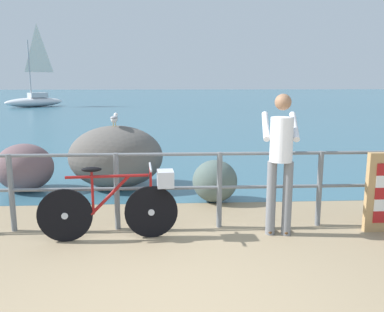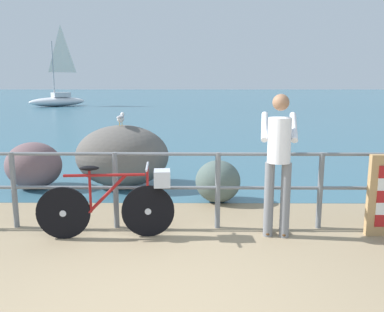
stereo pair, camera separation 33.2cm
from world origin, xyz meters
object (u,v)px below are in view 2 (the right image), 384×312
Objects in this scene: bicycle at (118,201)px; breakwater_boulder_right at (218,181)px; breakwater_boulder_main at (122,156)px; person_at_railing at (279,159)px; sailboat at (58,97)px; breakwater_boulder_left at (34,165)px; seagull at (121,118)px.

bicycle reaches higher than breakwater_boulder_right.
breakwater_boulder_right is at bearing -30.09° from breakwater_boulder_main.
sailboat is at bearing 32.89° from person_at_railing.
bicycle is 2.01m from breakwater_boulder_right.
breakwater_boulder_left is (-1.60, -0.14, -0.15)m from breakwater_boulder_main.
breakwater_boulder_left is at bearing 97.84° from seagull.
sailboat is (-10.98, 25.13, 0.37)m from breakwater_boulder_right.
breakwater_boulder_left reaches higher than breakwater_boulder_right.
bicycle is at bearing -49.98° from breakwater_boulder_left.
person_at_railing reaches higher than breakwater_boulder_left.
bicycle is 0.95× the size of person_at_railing.
seagull reaches higher than breakwater_boulder_right.
person_at_railing is 0.29× the size of sailboat.
breakwater_boulder_left is at bearing -174.98° from breakwater_boulder_main.
sailboat reaches higher than bicycle.
breakwater_boulder_main is 0.28× the size of sailboat.
person_at_railing reaches higher than breakwater_boulder_right.
seagull is at bearing 1.72° from breakwater_boulder_left.
breakwater_boulder_left is 2.96× the size of seagull.
breakwater_boulder_main is at bearing 94.20° from bicycle.
breakwater_boulder_left is 1.82m from seagull.
bicycle is 2.53m from breakwater_boulder_main.
breakwater_boulder_main is 1.99m from breakwater_boulder_right.
bicycle is 1.68× the size of breakwater_boulder_left.
bicycle is 3.08m from breakwater_boulder_left.
person_at_railing is 2.46× the size of breakwater_boulder_right.
sailboat is at bearing 113.60° from breakwater_boulder_right.
sailboat reaches higher than person_at_railing.
breakwater_boulder_right is at bearing 72.56° from sailboat.
seagull is (-0.38, 2.41, 0.81)m from bicycle.
bicycle is 2.34× the size of breakwater_boulder_right.
bicycle is at bearing 100.98° from person_at_railing.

